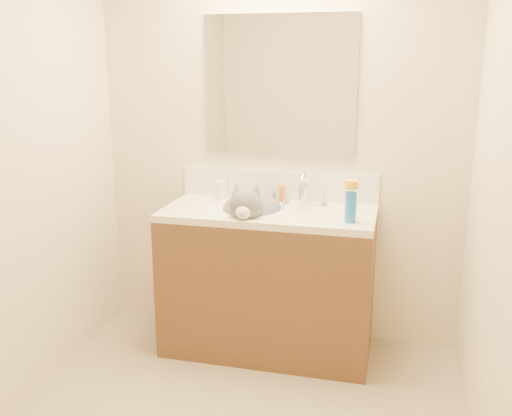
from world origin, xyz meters
The scene contains 16 objects.
room_shell centered at (0.00, 0.00, 1.49)m, with size 2.24×2.54×2.52m.
vanity_cabinet centered at (0.00, 0.97, 0.41)m, with size 1.20×0.55×0.82m, color #53351C.
counter_slab centered at (0.00, 0.97, 0.84)m, with size 1.20×0.55×0.04m, color beige.
basin centered at (-0.12, 0.94, 0.79)m, with size 0.45×0.36×0.14m, color white.
faucet centered at (0.18, 1.11, 0.95)m, with size 0.28×0.20×0.21m.
cat centered at (-0.10, 0.96, 0.85)m, with size 0.41×0.50×0.36m.
backsplash centered at (0.00, 1.24, 0.95)m, with size 1.20×0.02×0.18m, color silver.
mirror centered at (0.00, 1.24, 1.54)m, with size 0.90×0.02×0.80m, color white.
pill_bottle centered at (-0.34, 1.17, 0.92)m, with size 0.06×0.06×0.11m, color silver.
pill_label centered at (-0.34, 1.17, 0.90)m, with size 0.06×0.06×0.04m, color #D25423.
silver_jar centered at (0.00, 1.17, 0.89)m, with size 0.05×0.05×0.06m, color #B7B7BC.
amber_bottle centered at (0.03, 1.19, 0.91)m, with size 0.04×0.04×0.10m, color orange.
toothbrush centered at (0.07, 1.05, 0.86)m, with size 0.01×0.13×0.01m, color silver.
toothbrush_head centered at (0.07, 1.05, 0.87)m, with size 0.02×0.03×0.02m, color #5B8CC2.
spray_can centered at (0.47, 0.84, 0.94)m, with size 0.06×0.06×0.16m, color blue.
spray_cap centered at (0.47, 0.84, 1.06)m, with size 0.07×0.07×0.04m, color gold.
Camera 1 is at (0.70, -2.07, 1.69)m, focal length 40.00 mm.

